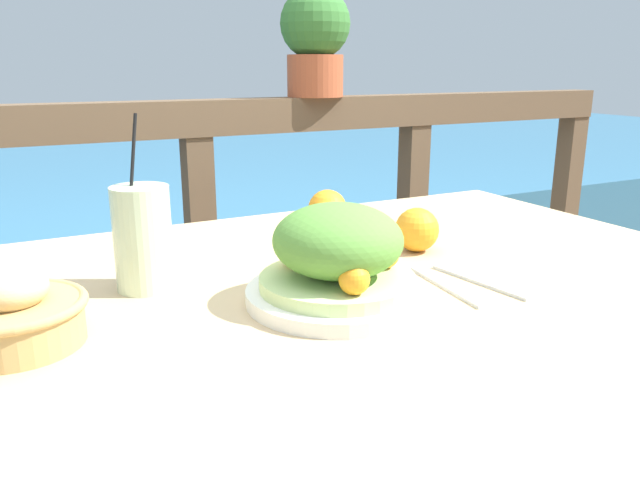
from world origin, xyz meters
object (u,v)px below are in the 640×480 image
(salad_plate, at_px, (338,260))
(drink_glass, at_px, (143,238))
(bread_basket, at_px, (13,314))
(potted_plant, at_px, (315,38))

(salad_plate, distance_m, drink_glass, 0.28)
(bread_basket, xyz_separation_m, potted_plant, (0.80, 0.81, 0.35))
(salad_plate, height_order, drink_glass, drink_glass)
(salad_plate, bearing_deg, potted_plant, 64.94)
(potted_plant, bearing_deg, salad_plate, -115.06)
(bread_basket, height_order, potted_plant, potted_plant)
(bread_basket, bearing_deg, potted_plant, 45.32)
(potted_plant, bearing_deg, bread_basket, -134.68)
(bread_basket, bearing_deg, drink_glass, 35.17)
(drink_glass, xyz_separation_m, potted_plant, (0.63, 0.69, 0.31))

